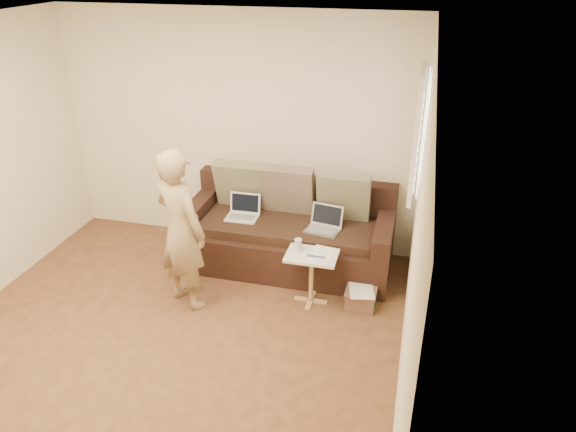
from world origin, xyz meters
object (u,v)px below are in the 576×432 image
Objects in this scene: side_table at (311,278)px; striped_box at (361,297)px; sofa at (288,230)px; drinking_glass at (298,245)px; laptop_silver at (322,231)px; laptop_white at (242,218)px; person at (181,230)px.

side_table reaches higher than striped_box.
sofa is 18.33× the size of drinking_glass.
sofa is 6.48× the size of laptop_silver.
laptop_white reaches higher than striped_box.
person is 1.83m from striped_box.
person is 1.32m from side_table.
striped_box is (0.48, -0.45, -0.43)m from laptop_silver.
laptop_white is 1.09m from side_table.
laptop_white is (-0.50, -0.05, 0.10)m from sofa.
drinking_glass is 0.41× the size of striped_box.
person reaches higher than striped_box.
striped_box is (0.63, 0.01, -0.50)m from drinking_glass.
drinking_glass is (-0.15, -0.46, 0.07)m from laptop_silver.
laptop_white is at bearing -174.46° from sofa.
laptop_silver is 0.64× the size of side_table.
laptop_silver is at bearing 71.99° from drinking_glass.
laptop_white is at bearing -174.77° from laptop_silver.
striped_box is (1.66, 0.34, -0.70)m from person.
person is at bearing -168.30° from striped_box.
drinking_glass reaches higher than laptop_white.
laptop_white is 0.96m from person.
striped_box is at bearing -33.30° from laptop_silver.
striped_box is at bearing -141.88° from person.
laptop_silver is at bearing -6.23° from laptop_white.
side_table is at bearing -139.56° from person.
person is at bearing -161.84° from drinking_glass.
laptop_silver is 0.78m from striped_box.
side_table is (1.17, 0.29, -0.53)m from person.
drinking_glass is (-0.14, 0.04, 0.33)m from side_table.
laptop_white is 2.80× the size of drinking_glass.
person is 1.10m from drinking_glass.
person is 5.36× the size of striped_box.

